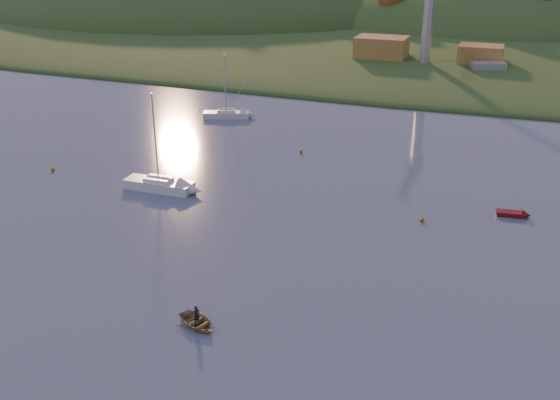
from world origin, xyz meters
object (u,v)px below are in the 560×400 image
(sailboat_far, at_px, (226,114))
(red_tender, at_px, (518,214))
(canoe, at_px, (197,322))
(sailboat_near, at_px, (159,184))

(sailboat_far, relative_size, red_tender, 2.80)
(sailboat_far, relative_size, canoe, 2.89)
(sailboat_near, relative_size, red_tender, 3.16)
(canoe, bearing_deg, red_tender, -11.54)
(sailboat_near, bearing_deg, canoe, -54.31)
(canoe, relative_size, red_tender, 0.97)
(canoe, bearing_deg, sailboat_far, 48.27)
(sailboat_near, distance_m, red_tender, 40.39)
(sailboat_near, bearing_deg, sailboat_far, 100.11)
(canoe, distance_m, red_tender, 37.70)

